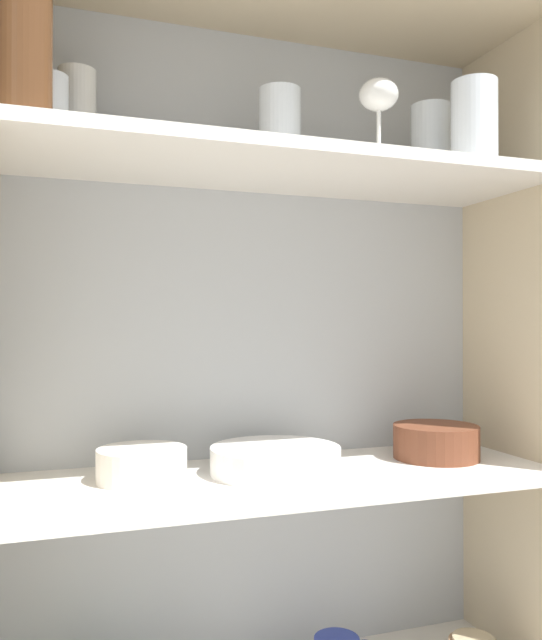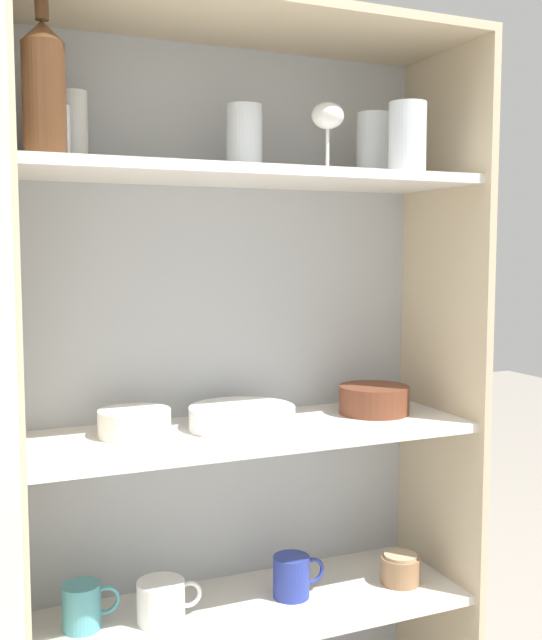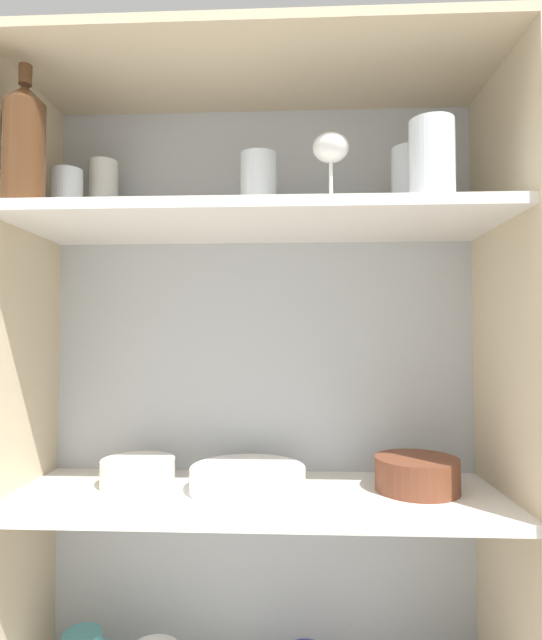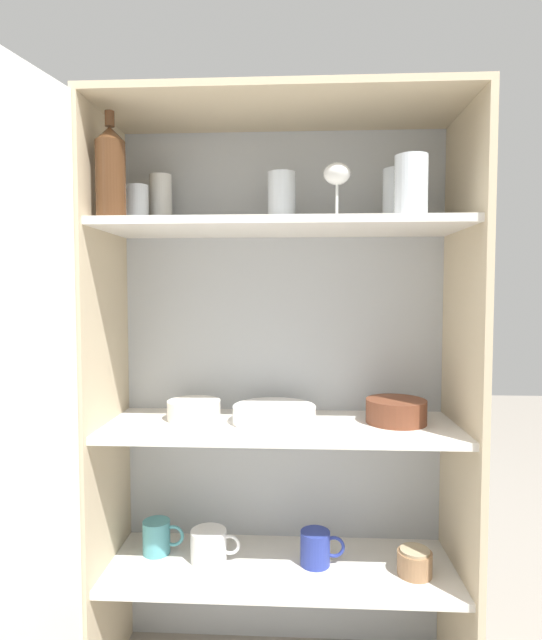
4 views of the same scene
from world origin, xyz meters
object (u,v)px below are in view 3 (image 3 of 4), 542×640
object	(u,v)px
plate_stack_white	(248,479)
mixing_bowl_large	(417,473)
wine_bottle	(24,144)
serving_bowl_small	(138,471)

from	to	relation	value
plate_stack_white	mixing_bowl_large	distance (m)	0.33
wine_bottle	mixing_bowl_large	world-z (taller)	wine_bottle
mixing_bowl_large	serving_bowl_small	bearing A→B (deg)	179.05
plate_stack_white	mixing_bowl_large	size ratio (longest dim) A/B	1.40
plate_stack_white	serving_bowl_small	world-z (taller)	serving_bowl_small
mixing_bowl_large	serving_bowl_small	xyz separation A→B (m)	(-0.55, 0.01, -0.01)
mixing_bowl_large	plate_stack_white	bearing A→B (deg)	-177.78
mixing_bowl_large	wine_bottle	bearing A→B (deg)	-170.33
plate_stack_white	wine_bottle	bearing A→B (deg)	-164.41
wine_bottle	mixing_bowl_large	bearing A→B (deg)	9.67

